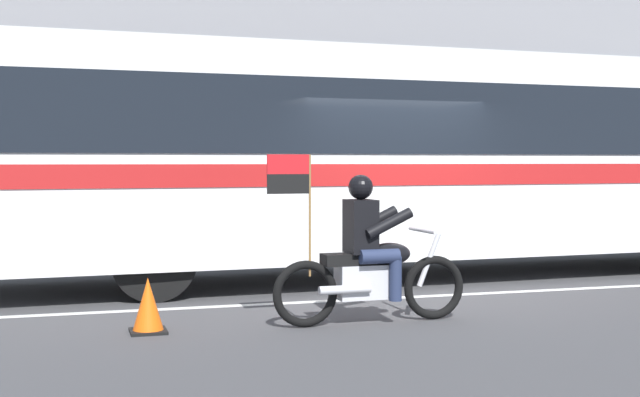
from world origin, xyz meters
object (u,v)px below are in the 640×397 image
at_px(fire_hydrant, 89,234).
at_px(traffic_cone, 148,307).
at_px(motorcycle_with_rider, 369,260).
at_px(transit_bus, 429,149).

xyz_separation_m(fire_hydrant, traffic_cone, (0.42, -5.74, -0.26)).
bearing_deg(motorcycle_with_rider, transit_bus, 56.96).
xyz_separation_m(motorcycle_with_rider, fire_hydrant, (-2.69, 5.91, -0.15)).
xyz_separation_m(transit_bus, motorcycle_with_rider, (-2.13, -3.27, -1.22)).
xyz_separation_m(transit_bus, traffic_cone, (-4.40, -3.10, -1.63)).
height_order(transit_bus, fire_hydrant, transit_bus).
bearing_deg(fire_hydrant, transit_bus, -28.74).
distance_m(transit_bus, traffic_cone, 5.62).
distance_m(fire_hydrant, traffic_cone, 5.76).
bearing_deg(fire_hydrant, traffic_cone, -85.85).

